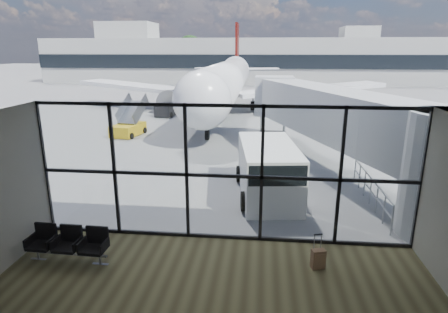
% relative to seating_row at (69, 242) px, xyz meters
% --- Properties ---
extents(ground, '(220.00, 220.00, 0.00)m').
position_rel_seating_row_xyz_m(ground, '(4.41, 41.79, -0.59)').
color(ground, slate).
rests_on(ground, ground).
extents(lounge_shell, '(12.02, 8.01, 4.51)m').
position_rel_seating_row_xyz_m(lounge_shell, '(4.41, -3.01, 2.06)').
color(lounge_shell, brown).
rests_on(lounge_shell, ground).
extents(glass_curtain_wall, '(12.10, 0.12, 4.50)m').
position_rel_seating_row_xyz_m(glass_curtain_wall, '(4.41, 1.79, 1.66)').
color(glass_curtain_wall, white).
rests_on(glass_curtain_wall, ground).
extents(jet_bridge, '(8.00, 16.50, 4.33)m').
position_rel_seating_row_xyz_m(jet_bridge, '(9.31, 8.87, 2.17)').
color(jet_bridge, '#AEB0B3').
rests_on(jet_bridge, ground).
extents(apron_railing, '(0.06, 5.46, 1.11)m').
position_rel_seating_row_xyz_m(apron_railing, '(10.01, 5.29, 0.13)').
color(apron_railing, gray).
rests_on(apron_railing, ground).
extents(far_terminal, '(80.00, 12.20, 11.00)m').
position_rel_seating_row_xyz_m(far_terminal, '(3.83, 63.76, 3.62)').
color(far_terminal, '#A8A8A4').
rests_on(far_terminal, ground).
extents(tree_0, '(4.95, 4.95, 7.12)m').
position_rel_seating_row_xyz_m(tree_0, '(-40.59, 73.79, 4.04)').
color(tree_0, '#382619').
rests_on(tree_0, ground).
extents(tree_1, '(5.61, 5.61, 8.07)m').
position_rel_seating_row_xyz_m(tree_1, '(-34.59, 73.79, 4.66)').
color(tree_1, '#382619').
rests_on(tree_1, ground).
extents(tree_2, '(6.27, 6.27, 9.03)m').
position_rel_seating_row_xyz_m(tree_2, '(-28.59, 73.79, 5.29)').
color(tree_2, '#382619').
rests_on(tree_2, ground).
extents(tree_3, '(4.95, 4.95, 7.12)m').
position_rel_seating_row_xyz_m(tree_3, '(-22.59, 73.79, 4.04)').
color(tree_3, '#382619').
rests_on(tree_3, ground).
extents(tree_4, '(5.61, 5.61, 8.07)m').
position_rel_seating_row_xyz_m(tree_4, '(-16.59, 73.79, 4.66)').
color(tree_4, '#382619').
rests_on(tree_4, ground).
extents(tree_5, '(6.27, 6.27, 9.03)m').
position_rel_seating_row_xyz_m(tree_5, '(-10.59, 73.79, 5.29)').
color(tree_5, '#382619').
rests_on(tree_5, ground).
extents(seating_row, '(2.40, 0.73, 1.06)m').
position_rel_seating_row_xyz_m(seating_row, '(0.00, 0.00, 0.00)').
color(seating_row, gray).
rests_on(seating_row, ground).
extents(suitcase, '(0.43, 0.36, 1.04)m').
position_rel_seating_row_xyz_m(suitcase, '(7.29, 0.28, -0.28)').
color(suitcase, '#8A684D').
rests_on(suitcase, ground).
extents(airliner, '(32.50, 37.57, 9.68)m').
position_rel_seating_row_xyz_m(airliner, '(1.72, 30.11, 2.36)').
color(airliner, white).
rests_on(airliner, ground).
extents(service_van, '(2.99, 5.35, 2.23)m').
position_rel_seating_row_xyz_m(service_van, '(5.90, 5.75, 0.55)').
color(service_van, white).
rests_on(service_van, ground).
extents(belt_loader, '(1.84, 4.17, 1.88)m').
position_rel_seating_row_xyz_m(belt_loader, '(-3.47, 25.29, 0.04)').
color(belt_loader, black).
rests_on(belt_loader, ground).
extents(mobile_stairs, '(2.16, 3.49, 2.31)m').
position_rel_seating_row_xyz_m(mobile_stairs, '(-4.15, 16.60, -0.04)').
color(mobile_stairs, gold).
rests_on(mobile_stairs, ground).
extents(traffic_cone_a, '(0.38, 0.38, 0.54)m').
position_rel_seating_row_xyz_m(traffic_cone_a, '(6.91, 13.66, -0.33)').
color(traffic_cone_a, '#F05E0C').
rests_on(traffic_cone_a, ground).
extents(traffic_cone_c, '(0.41, 0.41, 0.58)m').
position_rel_seating_row_xyz_m(traffic_cone_c, '(9.41, 17.67, -0.31)').
color(traffic_cone_c, '#FF4D0D').
rests_on(traffic_cone_c, ground).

